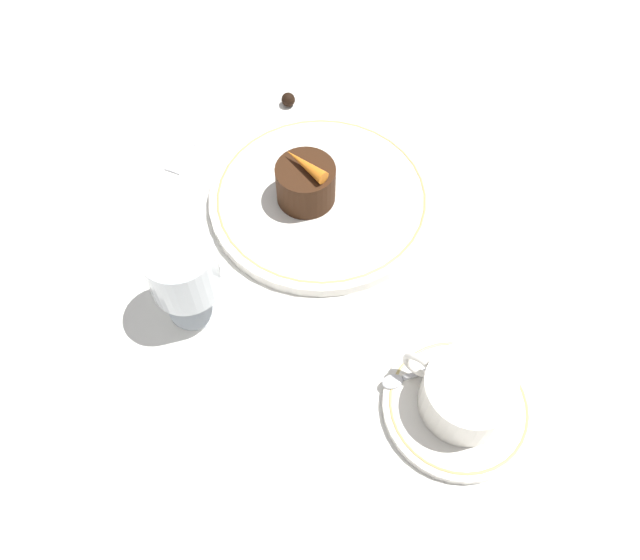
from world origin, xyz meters
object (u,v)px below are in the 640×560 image
(coffee_cup, at_px, (466,394))
(fork, at_px, (200,134))
(dinner_plate, at_px, (320,197))
(wine_glass, at_px, (183,272))
(dessert_cake, at_px, (306,183))

(coffee_cup, height_order, fork, coffee_cup)
(dinner_plate, distance_m, wine_glass, 0.21)
(wine_glass, xyz_separation_m, dessert_cake, (-0.02, -0.19, -0.03))
(fork, bearing_deg, coffee_cup, 161.86)
(coffee_cup, xyz_separation_m, dessert_cake, (0.28, -0.13, 0.00))
(dinner_plate, height_order, dessert_cake, dessert_cake)
(dinner_plate, bearing_deg, dessert_cake, 47.30)
(fork, bearing_deg, wine_glass, 128.11)
(coffee_cup, bearing_deg, dinner_plate, -28.73)
(wine_glass, relative_size, fork, 0.58)
(coffee_cup, relative_size, wine_glass, 1.05)
(wine_glass, distance_m, fork, 0.27)
(dessert_cake, bearing_deg, wine_glass, 83.69)
(dinner_plate, bearing_deg, wine_glass, 80.73)
(fork, height_order, dessert_cake, dessert_cake)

